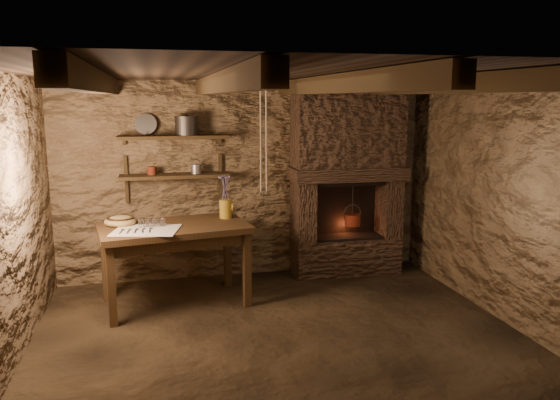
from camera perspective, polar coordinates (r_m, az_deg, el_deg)
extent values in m
plane|color=black|center=(5.18, 0.19, -14.42)|extent=(4.50, 4.50, 0.00)
cube|color=#483521|center=(6.73, -3.73, 2.11)|extent=(4.50, 0.04, 2.40)
cube|color=#483521|center=(2.95, 9.27, -9.08)|extent=(4.50, 0.04, 2.40)
cube|color=#483521|center=(4.82, -26.88, -2.41)|extent=(0.04, 4.00, 2.40)
cube|color=#483521|center=(5.74, 22.63, -0.16)|extent=(0.04, 4.00, 2.40)
cube|color=black|center=(4.70, 0.20, 13.17)|extent=(4.50, 4.00, 0.04)
cube|color=black|center=(4.59, -18.75, 11.56)|extent=(0.14, 3.95, 0.16)
cube|color=black|center=(4.60, -6.00, 12.05)|extent=(0.14, 3.95, 0.16)
cube|color=black|center=(4.83, 6.11, 11.97)|extent=(0.14, 3.95, 0.16)
cube|color=black|center=(5.25, 16.70, 11.48)|extent=(0.14, 3.95, 0.16)
cube|color=black|center=(6.47, -10.96, 2.49)|extent=(1.25, 0.30, 0.04)
cube|color=black|center=(6.43, -11.10, 6.47)|extent=(1.25, 0.30, 0.04)
cube|color=#312118|center=(7.03, 6.85, -5.73)|extent=(1.35, 0.45, 0.45)
cube|color=#312118|center=(6.71, 2.44, -1.15)|extent=(0.23, 0.45, 0.75)
cube|color=#312118|center=(7.09, 11.23, -0.71)|extent=(0.23, 0.45, 0.75)
cube|color=#312118|center=(6.78, 7.13, 2.79)|extent=(1.43, 0.51, 0.16)
cube|color=#312118|center=(6.76, 7.15, 7.45)|extent=(1.35, 0.45, 0.94)
cube|color=black|center=(7.06, 6.41, -0.62)|extent=(0.90, 0.06, 0.75)
cube|color=#2F1F10|center=(5.87, -11.04, -2.89)|extent=(1.65, 1.10, 0.07)
cube|color=#2F1F10|center=(5.89, -11.00, -3.82)|extent=(1.50, 0.95, 0.11)
cube|color=white|center=(5.68, -13.80, -3.07)|extent=(0.73, 0.64, 0.01)
cylinder|color=#A88220|center=(6.10, -5.71, -0.92)|extent=(0.15, 0.15, 0.21)
torus|color=#A88220|center=(6.10, -5.05, -0.70)|extent=(0.02, 0.11, 0.11)
ellipsoid|color=olive|center=(5.99, -16.33, -2.15)|extent=(0.43, 0.43, 0.12)
cylinder|color=#322F2C|center=(6.43, -9.73, 7.58)|extent=(0.30, 0.30, 0.20)
cylinder|color=#A5A6A1|center=(6.51, -13.86, 7.69)|extent=(0.26, 0.13, 0.25)
cylinder|color=#501B10|center=(6.46, -13.26, 2.99)|extent=(0.11, 0.11, 0.10)
cylinder|color=maroon|center=(6.89, 7.55, -2.07)|extent=(0.25, 0.25, 0.14)
torus|color=#322F2C|center=(6.87, 7.57, -1.37)|extent=(0.23, 0.01, 0.23)
cylinder|color=#322F2C|center=(6.84, 7.60, -0.03)|extent=(0.01, 0.01, 0.44)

